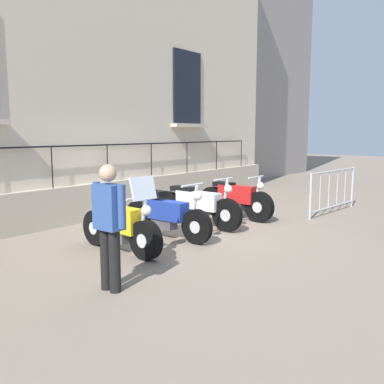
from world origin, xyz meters
TOP-DOWN VIEW (x-y plane):
  - ground_plane at (0.00, 0.00)m, footprint 60.00×60.00m
  - building_facade at (-2.74, 0.00)m, footprint 0.82×13.57m
  - motorcycle_yellow at (0.05, -1.76)m, footprint 1.88×0.55m
  - motorcycle_blue at (0.00, -0.60)m, footprint 2.06×0.58m
  - motorcycle_white at (-0.16, 0.52)m, footprint 2.21×0.59m
  - motorcycle_red at (0.01, 1.71)m, footprint 1.95×0.57m
  - crowd_barrier at (1.50, 3.72)m, footprint 0.24×2.30m
  - pedestrian_standing at (1.21, -2.98)m, footprint 0.53×0.22m
  - distant_building at (-5.39, 9.94)m, footprint 3.91×7.29m

SIDE VIEW (x-z plane):
  - ground_plane at x=0.00m, z-range 0.00..0.00m
  - motorcycle_yellow at x=0.05m, z-range -0.22..1.05m
  - motorcycle_blue at x=0.00m, z-range -0.11..0.94m
  - motorcycle_red at x=0.01m, z-range -0.08..0.92m
  - motorcycle_white at x=-0.16m, z-range -0.09..0.96m
  - crowd_barrier at x=1.50m, z-range 0.04..1.09m
  - pedestrian_standing at x=1.21m, z-range 0.09..1.65m
  - building_facade at x=-2.74m, z-range -0.13..8.71m
  - distant_building at x=-5.39m, z-range 0.00..13.83m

